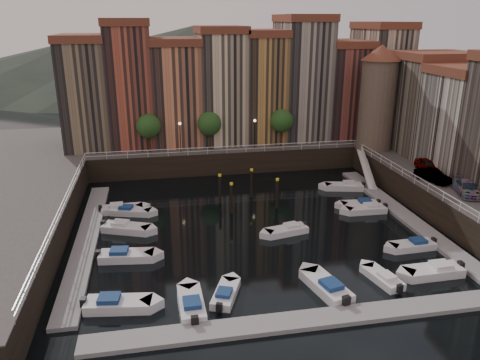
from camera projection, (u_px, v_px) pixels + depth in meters
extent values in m
plane|color=black|center=(252.00, 223.00, 48.08)|extent=(200.00, 200.00, 0.00)
cube|color=black|center=(217.00, 145.00, 71.74)|extent=(80.00, 20.00, 3.00)
cube|color=gray|center=(87.00, 239.00, 44.26)|extent=(2.00, 28.00, 0.35)
cube|color=gray|center=(402.00, 214.00, 49.92)|extent=(2.00, 28.00, 0.35)
cube|color=gray|center=(303.00, 321.00, 32.23)|extent=(30.00, 2.00, 0.35)
cone|color=#2D382D|center=(81.00, 63.00, 142.75)|extent=(80.00, 80.00, 14.00)
cone|color=#2D382D|center=(195.00, 55.00, 148.21)|extent=(100.00, 100.00, 18.00)
cone|color=#2D382D|center=(301.00, 63.00, 155.30)|extent=(70.00, 70.00, 12.00)
cube|color=#7C6B4F|center=(87.00, 96.00, 63.51)|extent=(6.00, 10.00, 14.00)
cube|color=brown|center=(81.00, 38.00, 61.06)|extent=(6.30, 10.30, 1.00)
cube|color=#A94C35|center=(131.00, 87.00, 64.21)|extent=(5.80, 10.00, 16.00)
cube|color=brown|center=(126.00, 22.00, 61.44)|extent=(6.10, 10.30, 1.00)
cube|color=#DA8359|center=(176.00, 95.00, 65.69)|extent=(6.50, 10.00, 13.50)
cube|color=brown|center=(174.00, 41.00, 63.33)|extent=(6.80, 10.30, 1.00)
cube|color=beige|center=(221.00, 88.00, 66.56)|extent=(6.20, 10.00, 15.00)
cube|color=brown|center=(220.00, 29.00, 63.95)|extent=(6.50, 10.30, 1.00)
cube|color=#B98744|center=(261.00, 89.00, 67.67)|extent=(5.60, 10.00, 14.50)
cube|color=brown|center=(262.00, 33.00, 65.14)|extent=(5.90, 10.30, 1.00)
cube|color=#A39888|center=(301.00, 81.00, 68.39)|extent=(6.40, 10.00, 16.50)
cube|color=brown|center=(304.00, 18.00, 65.53)|extent=(6.70, 10.30, 1.00)
cube|color=brown|center=(340.00, 92.00, 70.04)|extent=(6.00, 10.00, 13.00)
cube|color=brown|center=(344.00, 43.00, 67.76)|extent=(6.30, 10.30, 1.00)
cube|color=#C3AC8F|center=(378.00, 83.00, 70.67)|extent=(5.90, 10.00, 15.50)
cube|color=brown|center=(384.00, 25.00, 67.98)|extent=(6.20, 10.30, 1.00)
cube|color=#736956|center=(432.00, 107.00, 60.92)|extent=(9.00, 8.00, 12.00)
cube|color=brown|center=(439.00, 56.00, 58.80)|extent=(9.30, 8.30, 1.00)
cube|color=beige|center=(471.00, 124.00, 53.65)|extent=(9.00, 8.00, 11.00)
cube|color=brown|center=(480.00, 70.00, 51.69)|extent=(9.30, 8.30, 1.00)
cylinder|color=#6B5B4C|center=(377.00, 105.00, 62.11)|extent=(4.60, 4.60, 12.00)
cone|color=brown|center=(382.00, 52.00, 59.89)|extent=(5.20, 5.20, 2.00)
cylinder|color=black|center=(150.00, 144.00, 61.87)|extent=(0.30, 0.30, 2.40)
sphere|color=#1E4719|center=(149.00, 126.00, 61.09)|extent=(3.20, 3.20, 3.20)
cylinder|color=black|center=(210.00, 141.00, 63.27)|extent=(0.30, 0.30, 2.40)
sphere|color=#1E4719|center=(209.00, 124.00, 62.48)|extent=(3.20, 3.20, 3.20)
cylinder|color=black|center=(281.00, 138.00, 65.01)|extent=(0.30, 0.30, 2.40)
sphere|color=#1E4719|center=(282.00, 121.00, 64.23)|extent=(3.20, 3.20, 3.20)
cylinder|color=black|center=(180.00, 139.00, 61.38)|extent=(0.12, 0.12, 4.00)
sphere|color=#FFD88C|center=(180.00, 124.00, 60.73)|extent=(0.36, 0.36, 0.36)
cylinder|color=black|center=(255.00, 135.00, 63.13)|extent=(0.12, 0.12, 4.00)
sphere|color=#FFD88C|center=(255.00, 121.00, 62.47)|extent=(0.36, 0.36, 0.36)
cube|color=white|center=(227.00, 146.00, 61.65)|extent=(36.00, 0.08, 0.08)
cube|color=white|center=(227.00, 150.00, 61.80)|extent=(36.00, 0.06, 0.06)
cube|color=white|center=(422.00, 179.00, 49.00)|extent=(0.08, 34.00, 0.08)
cube|color=white|center=(421.00, 183.00, 49.15)|extent=(0.06, 34.00, 0.06)
cube|color=white|center=(62.00, 203.00, 42.72)|extent=(0.08, 34.00, 0.08)
cube|color=white|center=(63.00, 207.00, 42.86)|extent=(0.06, 34.00, 0.06)
cube|color=white|center=(366.00, 169.00, 59.78)|extent=(2.78, 8.26, 2.81)
cube|color=white|center=(367.00, 165.00, 59.62)|extent=(1.93, 8.32, 3.65)
cylinder|color=black|center=(231.00, 200.00, 50.06)|extent=(0.32, 0.32, 3.60)
cylinder|color=yellow|center=(231.00, 184.00, 49.46)|extent=(0.36, 0.36, 0.25)
cylinder|color=black|center=(220.00, 191.00, 52.78)|extent=(0.32, 0.32, 3.60)
cylinder|color=yellow|center=(220.00, 175.00, 52.18)|extent=(0.36, 0.36, 0.25)
cylinder|color=black|center=(277.00, 195.00, 51.39)|extent=(0.32, 0.32, 3.60)
cylinder|color=yellow|center=(277.00, 179.00, 50.79)|extent=(0.36, 0.36, 0.25)
cylinder|color=black|center=(251.00, 185.00, 54.63)|extent=(0.32, 0.32, 3.60)
cylinder|color=yellow|center=(252.00, 170.00, 54.03)|extent=(0.36, 0.36, 0.25)
cube|color=silver|center=(119.00, 305.00, 33.73)|extent=(4.96, 2.47, 0.81)
cube|color=navy|center=(109.00, 299.00, 33.54)|extent=(1.68, 1.49, 0.54)
cube|color=black|center=(84.00, 303.00, 33.53)|extent=(0.45, 0.59, 0.76)
cube|color=silver|center=(127.00, 256.00, 40.65)|extent=(4.84, 2.37, 0.79)
cube|color=navy|center=(119.00, 252.00, 40.46)|extent=(1.63, 1.45, 0.53)
cube|color=black|center=(98.00, 254.00, 40.43)|extent=(0.43, 0.57, 0.74)
cube|color=silver|center=(127.00, 229.00, 46.02)|extent=(5.00, 3.41, 0.80)
cube|color=silver|center=(120.00, 224.00, 45.98)|extent=(1.85, 1.73, 0.53)
cube|color=black|center=(103.00, 224.00, 46.38)|extent=(0.54, 0.63, 0.74)
cube|color=silver|center=(131.00, 212.00, 50.13)|extent=(4.50, 2.78, 0.72)
cube|color=navy|center=(126.00, 208.00, 50.05)|extent=(1.62, 1.49, 0.48)
cube|color=black|center=(112.00, 209.00, 50.28)|extent=(0.46, 0.56, 0.67)
cube|color=silver|center=(122.00, 209.00, 50.77)|extent=(4.41, 1.81, 0.74)
cube|color=silver|center=(116.00, 206.00, 50.51)|extent=(1.42, 1.23, 0.50)
cube|color=black|center=(100.00, 209.00, 50.23)|extent=(0.36, 0.51, 0.69)
cube|color=silver|center=(433.00, 272.00, 38.11)|extent=(4.85, 1.96, 0.82)
cube|color=silver|center=(441.00, 266.00, 38.07)|extent=(1.56, 1.34, 0.55)
cube|color=black|center=(461.00, 266.00, 38.50)|extent=(0.39, 0.55, 0.77)
cube|color=silver|center=(412.00, 246.00, 42.56)|extent=(4.20, 1.75, 0.71)
cube|color=navy|center=(418.00, 241.00, 42.54)|extent=(1.36, 1.18, 0.47)
cube|color=black|center=(434.00, 241.00, 42.94)|extent=(0.35, 0.48, 0.66)
cube|color=silver|center=(366.00, 210.00, 50.61)|extent=(4.33, 1.75, 0.73)
cube|color=silver|center=(371.00, 206.00, 50.56)|extent=(1.39, 1.20, 0.49)
cube|color=black|center=(385.00, 207.00, 50.87)|extent=(0.35, 0.49, 0.68)
cube|color=silver|center=(360.00, 205.00, 52.00)|extent=(4.25, 2.01, 0.70)
cube|color=navy|center=(365.00, 201.00, 51.91)|extent=(1.42, 1.25, 0.47)
cube|color=black|center=(379.00, 202.00, 52.09)|extent=(0.37, 0.50, 0.65)
cube|color=silver|center=(344.00, 187.00, 57.49)|extent=(4.80, 2.71, 0.77)
cube|color=silver|center=(349.00, 183.00, 57.32)|extent=(1.68, 1.52, 0.51)
cube|color=black|center=(363.00, 185.00, 57.32)|extent=(0.46, 0.58, 0.72)
cube|color=silver|center=(191.00, 304.00, 33.84)|extent=(1.83, 4.57, 0.78)
cube|color=navy|center=(192.00, 304.00, 33.11)|extent=(1.26, 1.47, 0.52)
cube|color=black|center=(195.00, 321.00, 31.55)|extent=(0.52, 0.37, 0.72)
cube|color=silver|center=(226.00, 294.00, 35.17)|extent=(2.89, 4.23, 0.67)
cube|color=navy|center=(224.00, 293.00, 34.54)|extent=(1.47, 1.57, 0.45)
cube|color=black|center=(219.00, 307.00, 33.19)|extent=(0.53, 0.46, 0.63)
cube|color=silver|center=(326.00, 287.00, 36.00)|extent=(2.99, 5.24, 0.84)
cube|color=navy|center=(331.00, 285.00, 35.26)|extent=(1.67, 1.84, 0.56)
cube|color=black|center=(346.00, 301.00, 33.68)|extent=(0.64, 0.51, 0.79)
cube|color=silver|center=(382.00, 278.00, 37.36)|extent=(2.30, 4.13, 0.66)
cube|color=silver|center=(387.00, 277.00, 36.77)|extent=(1.30, 1.44, 0.44)
cube|color=black|center=(400.00, 288.00, 35.52)|extent=(0.50, 0.40, 0.62)
imported|color=gray|center=(427.00, 166.00, 54.28)|extent=(2.07, 4.27, 1.40)
imported|color=gray|center=(433.00, 177.00, 50.73)|extent=(2.69, 4.33, 1.35)
imported|color=gray|center=(467.00, 189.00, 47.08)|extent=(3.17, 4.92, 1.33)
cube|color=silver|center=(286.00, 231.00, 45.59)|extent=(4.43, 2.46, 0.71)
cube|color=silver|center=(292.00, 226.00, 45.66)|extent=(1.54, 1.39, 0.47)
cube|color=black|center=(306.00, 225.00, 46.32)|extent=(0.42, 0.53, 0.66)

